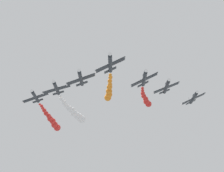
# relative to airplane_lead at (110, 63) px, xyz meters

# --- Properties ---
(airplane_lead) EXTENTS (8.66, 10.35, 4.70)m
(airplane_lead) POSITION_rel_airplane_lead_xyz_m (0.00, 0.00, 0.00)
(airplane_lead) COLOR #23282D
(smoke_trail_lead) EXTENTS (2.79, 15.38, 3.75)m
(smoke_trail_lead) POSITION_rel_airplane_lead_xyz_m (0.61, -17.07, -1.30)
(smoke_trail_lead) COLOR orange
(airplane_left_inner) EXTENTS (8.67, 10.35, 4.68)m
(airplane_left_inner) POSITION_rel_airplane_lead_xyz_m (-10.13, -8.96, -0.51)
(airplane_left_inner) COLOR #23282D
(smoke_trail_left_inner) EXTENTS (4.66, 14.02, 2.54)m
(smoke_trail_left_inner) POSITION_rel_airplane_lead_xyz_m (-12.15, -25.33, -1.15)
(smoke_trail_left_inner) COLOR red
(airplane_right_inner) EXTENTS (9.04, 10.35, 3.80)m
(airplane_right_inner) POSITION_rel_airplane_lead_xyz_m (9.06, -9.57, -0.04)
(airplane_right_inner) COLOR #23282D
(airplane_left_outer) EXTENTS (8.95, 10.35, 4.04)m
(airplane_left_outer) POSITION_rel_airplane_lead_xyz_m (-18.03, -16.97, 0.24)
(airplane_left_outer) COLOR #23282D
(airplane_right_outer) EXTENTS (9.23, 10.35, 3.41)m
(airplane_right_outer) POSITION_rel_airplane_lead_xyz_m (17.62, -16.79, -0.26)
(airplane_right_outer) COLOR #23282D
(smoke_trail_right_outer) EXTENTS (7.80, 21.84, 4.22)m
(smoke_trail_right_outer) POSITION_rel_airplane_lead_xyz_m (13.87, -38.58, -1.64)
(smoke_trail_right_outer) COLOR white
(airplane_trailing) EXTENTS (8.80, 10.35, 4.41)m
(airplane_trailing) POSITION_rel_airplane_lead_xyz_m (-28.48, -24.80, -0.64)
(airplane_trailing) COLOR #23282D
(airplane_high_slot) EXTENTS (9.05, 10.35, 3.77)m
(airplane_high_slot) POSITION_rel_airplane_lead_xyz_m (26.46, -25.51, 0.22)
(airplane_high_slot) COLOR #23282D
(smoke_trail_high_slot) EXTENTS (5.61, 19.88, 5.81)m
(smoke_trail_high_slot) POSITION_rel_airplane_lead_xyz_m (23.99, -46.27, -2.37)
(smoke_trail_high_slot) COLOR red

